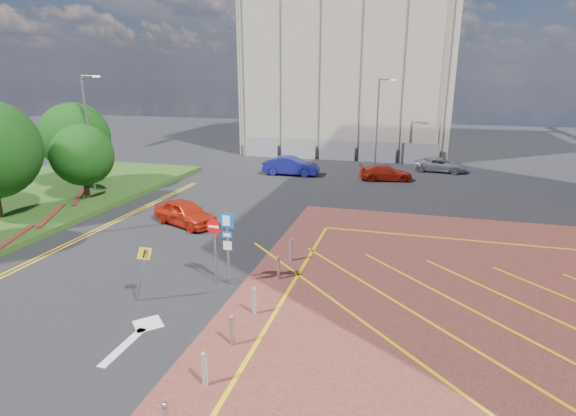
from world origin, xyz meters
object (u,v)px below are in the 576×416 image
at_px(warning_sign, 143,267).
at_px(car_blue_back, 291,166).
at_px(lamp_back, 378,119).
at_px(car_red_left, 185,213).
at_px(tree_d, 75,137).
at_px(sign_cluster, 223,239).
at_px(lamp_left_far, 88,129).
at_px(car_red_back, 386,173).
at_px(car_silver_back, 440,165).
at_px(tree_c, 82,155).

distance_m(warning_sign, car_blue_back, 23.35).
bearing_deg(car_blue_back, warning_sign, 179.14).
distance_m(lamp_back, car_red_left, 22.72).
distance_m(tree_d, lamp_back, 25.47).
bearing_deg(sign_cluster, lamp_left_far, 143.18).
bearing_deg(car_red_left, car_red_back, -11.02).
xyz_separation_m(tree_d, car_silver_back, (26.29, 13.94, -3.26)).
relative_size(tree_c, car_red_left, 1.17).
xyz_separation_m(tree_d, warning_sign, (14.59, -14.27, -2.44)).
bearing_deg(lamp_back, tree_d, -143.91).
height_order(lamp_left_far, car_red_left, lamp_left_far).
bearing_deg(lamp_back, car_red_left, -113.52).
height_order(sign_cluster, car_blue_back, sign_cluster).
bearing_deg(warning_sign, sign_cluster, 45.63).
xyz_separation_m(lamp_left_far, warning_sign, (12.51, -13.27, -3.23)).
xyz_separation_m(lamp_back, car_silver_back, (5.71, -1.06, -3.75)).
bearing_deg(sign_cluster, car_red_left, 128.69).
bearing_deg(car_red_back, warning_sign, 151.27).
height_order(tree_d, car_blue_back, tree_d).
bearing_deg(car_red_back, lamp_back, 0.82).
bearing_deg(lamp_back, warning_sign, -101.57).
bearing_deg(car_silver_back, sign_cluster, 165.26).
bearing_deg(tree_d, sign_cluster, -35.58).
relative_size(tree_d, car_blue_back, 1.28).
relative_size(warning_sign, car_blue_back, 0.47).
relative_size(warning_sign, car_silver_back, 0.51).
relative_size(lamp_left_far, car_red_back, 1.89).
bearing_deg(car_blue_back, car_red_back, -92.06).
relative_size(tree_d, sign_cluster, 1.90).
height_order(sign_cluster, car_silver_back, sign_cluster).
xyz_separation_m(tree_d, car_red_back, (21.86, 9.12, -3.25)).
height_order(tree_d, car_silver_back, tree_d).
distance_m(lamp_left_far, car_blue_back, 16.00).
height_order(car_blue_back, car_red_back, car_blue_back).
xyz_separation_m(tree_d, car_red_left, (11.63, -5.56, -3.16)).
relative_size(car_blue_back, car_silver_back, 1.08).
bearing_deg(tree_d, car_red_back, 22.66).
relative_size(sign_cluster, car_red_back, 0.75).
relative_size(tree_c, lamp_back, 0.61).
height_order(car_blue_back, car_silver_back, car_blue_back).
height_order(tree_c, tree_d, tree_d).
bearing_deg(car_red_back, sign_cluster, 155.06).
distance_m(tree_c, car_silver_back, 28.92).
relative_size(lamp_back, car_red_back, 1.89).
xyz_separation_m(lamp_left_far, car_silver_back, (24.21, 14.94, -4.05)).
xyz_separation_m(tree_c, sign_cluster, (13.80, -9.02, -1.24)).
relative_size(car_red_back, car_silver_back, 0.97).
bearing_deg(lamp_left_far, lamp_back, 40.86).
bearing_deg(tree_d, tree_c, -45.00).
relative_size(warning_sign, car_red_left, 0.54).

